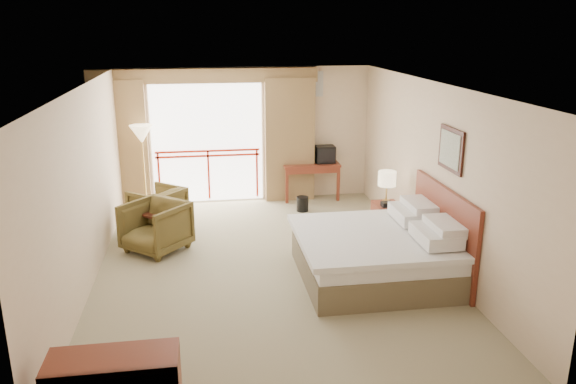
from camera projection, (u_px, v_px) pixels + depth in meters
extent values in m
plane|color=gray|center=(268.00, 267.00, 8.44)|extent=(7.00, 7.00, 0.00)
plane|color=white|center=(266.00, 85.00, 7.66)|extent=(7.00, 7.00, 0.00)
plane|color=beige|center=(247.00, 135.00, 11.36)|extent=(5.00, 0.00, 5.00)
plane|color=beige|center=(317.00, 290.00, 4.73)|extent=(5.00, 0.00, 5.00)
plane|color=beige|center=(86.00, 188.00, 7.68)|extent=(0.00, 7.00, 7.00)
plane|color=beige|center=(433.00, 174.00, 8.42)|extent=(0.00, 7.00, 7.00)
plane|color=white|center=(207.00, 143.00, 11.27)|extent=(2.40, 0.00, 2.40)
cube|color=#B8250F|center=(208.00, 156.00, 11.32)|extent=(2.09, 0.03, 0.04)
cube|color=#B8250F|center=(208.00, 151.00, 11.29)|extent=(2.09, 0.03, 0.04)
cube|color=#B8250F|center=(159.00, 177.00, 11.29)|extent=(0.04, 0.03, 1.00)
cube|color=#B8250F|center=(209.00, 175.00, 11.43)|extent=(0.04, 0.03, 1.00)
cube|color=#B8250F|center=(257.00, 173.00, 11.58)|extent=(0.04, 0.03, 1.00)
cube|color=brown|center=(122.00, 145.00, 10.89)|extent=(1.00, 0.26, 2.50)
cube|color=brown|center=(289.00, 140.00, 11.37)|extent=(1.00, 0.26, 2.50)
cube|color=brown|center=(205.00, 76.00, 10.78)|extent=(4.40, 0.22, 0.28)
cube|color=silver|center=(311.00, 84.00, 11.24)|extent=(0.50, 0.04, 0.50)
cube|color=brown|center=(374.00, 265.00, 8.02)|extent=(2.05, 2.00, 0.40)
cube|color=white|center=(375.00, 245.00, 7.94)|extent=(2.01, 1.96, 0.22)
cube|color=white|center=(372.00, 237.00, 7.89)|extent=(2.09, 2.06, 0.08)
cube|color=white|center=(436.00, 235.00, 7.53)|extent=(0.50, 0.75, 0.18)
cube|color=white|center=(412.00, 214.00, 8.39)|extent=(0.50, 0.75, 0.18)
cube|color=white|center=(446.00, 226.00, 7.52)|extent=(0.40, 0.70, 0.14)
cube|color=white|center=(420.00, 206.00, 8.37)|extent=(0.40, 0.70, 0.14)
cube|color=maroon|center=(443.00, 231.00, 8.04)|extent=(0.06, 2.10, 1.30)
cube|color=black|center=(451.00, 149.00, 7.70)|extent=(0.03, 0.72, 0.60)
cube|color=silver|center=(450.00, 149.00, 7.70)|extent=(0.01, 0.60, 0.48)
cube|color=maroon|center=(386.00, 220.00, 9.57)|extent=(0.41, 0.49, 0.59)
cylinder|color=tan|center=(386.00, 201.00, 9.52)|extent=(0.12, 0.12, 0.04)
cylinder|color=tan|center=(386.00, 192.00, 9.48)|extent=(0.03, 0.03, 0.32)
cylinder|color=#FFE5B2|center=(387.00, 179.00, 9.41)|extent=(0.30, 0.30, 0.25)
cube|color=black|center=(387.00, 204.00, 9.33)|extent=(0.19, 0.15, 0.08)
cube|color=maroon|center=(311.00, 164.00, 11.54)|extent=(1.16, 0.56, 0.05)
cube|color=maroon|center=(287.00, 186.00, 11.34)|extent=(0.06, 0.06, 0.72)
cube|color=maroon|center=(338.00, 184.00, 11.50)|extent=(0.06, 0.06, 0.72)
cube|color=maroon|center=(283.00, 180.00, 11.80)|extent=(0.06, 0.06, 0.72)
cube|color=maroon|center=(333.00, 178.00, 11.96)|extent=(0.06, 0.06, 0.72)
cube|color=maroon|center=(308.00, 175.00, 11.85)|extent=(1.07, 0.03, 0.53)
cube|color=maroon|center=(313.00, 171.00, 11.32)|extent=(1.07, 0.03, 0.12)
cube|color=black|center=(325.00, 154.00, 11.53)|extent=(0.39, 0.30, 0.35)
cube|color=black|center=(327.00, 156.00, 11.38)|extent=(0.35, 0.02, 0.28)
cylinder|color=black|center=(294.00, 158.00, 11.44)|extent=(0.12, 0.12, 0.26)
cylinder|color=white|center=(302.00, 162.00, 11.44)|extent=(0.08, 0.08, 0.09)
cylinder|color=black|center=(302.00, 204.00, 10.91)|extent=(0.30, 0.30, 0.29)
imported|color=#4B3D1A|center=(159.00, 227.00, 10.08)|extent=(1.12, 1.12, 0.73)
imported|color=#4B3D1A|center=(157.00, 250.00, 9.05)|extent=(1.24, 1.24, 0.81)
cylinder|color=black|center=(157.00, 213.00, 9.24)|extent=(0.49, 0.49, 0.04)
cylinder|color=black|center=(158.00, 227.00, 9.32)|extent=(0.06, 0.06, 0.49)
cylinder|color=black|center=(159.00, 241.00, 9.39)|extent=(0.35, 0.35, 0.03)
imported|color=white|center=(157.00, 212.00, 9.24)|extent=(0.22, 0.24, 0.02)
cylinder|color=tan|center=(147.00, 209.00, 11.00)|extent=(0.27, 0.27, 0.03)
cylinder|color=tan|center=(144.00, 174.00, 10.79)|extent=(0.03, 0.03, 1.46)
cone|color=#FFE5B2|center=(141.00, 134.00, 10.57)|extent=(0.43, 0.43, 0.34)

